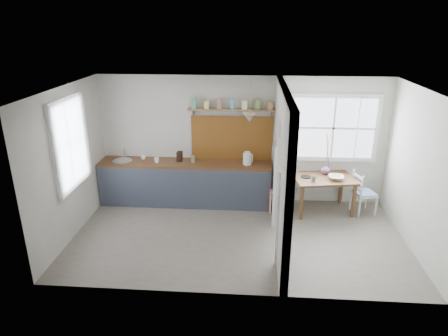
# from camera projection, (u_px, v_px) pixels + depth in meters

# --- Properties ---
(floor) EXTENTS (5.80, 3.20, 0.01)m
(floor) POSITION_uv_depth(u_px,v_px,m) (238.00, 236.00, 7.08)
(floor) COLOR slate
(floor) RESTS_ON ground
(ceiling) EXTENTS (5.80, 3.20, 0.01)m
(ceiling) POSITION_uv_depth(u_px,v_px,m) (240.00, 89.00, 6.17)
(ceiling) COLOR beige
(ceiling) RESTS_ON walls
(walls) EXTENTS (5.81, 3.21, 2.60)m
(walls) POSITION_uv_depth(u_px,v_px,m) (239.00, 168.00, 6.63)
(walls) COLOR beige
(walls) RESTS_ON floor
(partition) EXTENTS (0.12, 3.20, 2.60)m
(partition) POSITION_uv_depth(u_px,v_px,m) (281.00, 159.00, 6.58)
(partition) COLOR beige
(partition) RESTS_ON floor
(kitchen_window) EXTENTS (0.10, 1.16, 1.50)m
(kitchen_window) POSITION_uv_depth(u_px,v_px,m) (69.00, 144.00, 6.70)
(kitchen_window) COLOR white
(kitchen_window) RESTS_ON walls
(nook_window) EXTENTS (1.76, 0.10, 1.30)m
(nook_window) POSITION_uv_depth(u_px,v_px,m) (333.00, 128.00, 7.85)
(nook_window) COLOR white
(nook_window) RESTS_ON walls
(counter) EXTENTS (3.50, 0.60, 0.90)m
(counter) POSITION_uv_depth(u_px,v_px,m) (186.00, 182.00, 8.24)
(counter) COLOR brown
(counter) RESTS_ON floor
(sink) EXTENTS (0.40, 0.40, 0.02)m
(sink) POSITION_uv_depth(u_px,v_px,m) (122.00, 161.00, 8.15)
(sink) COLOR silver
(sink) RESTS_ON counter
(backsplash) EXTENTS (1.65, 0.03, 0.90)m
(backsplash) POSITION_uv_depth(u_px,v_px,m) (232.00, 138.00, 8.09)
(backsplash) COLOR brown
(backsplash) RESTS_ON walls
(shelf) EXTENTS (1.75, 0.20, 0.21)m
(shelf) POSITION_uv_depth(u_px,v_px,m) (232.00, 107.00, 7.79)
(shelf) COLOR #7F644B
(shelf) RESTS_ON walls
(pendant_lamp) EXTENTS (0.26, 0.26, 0.16)m
(pendant_lamp) POSITION_uv_depth(u_px,v_px,m) (250.00, 118.00, 7.49)
(pendant_lamp) COLOR beige
(pendant_lamp) RESTS_ON ceiling
(utensil_rail) EXTENTS (0.02, 0.50, 0.02)m
(utensil_rail) POSITION_uv_depth(u_px,v_px,m) (274.00, 144.00, 7.37)
(utensil_rail) COLOR silver
(utensil_rail) RESTS_ON partition
(dining_table) EXTENTS (1.26, 0.95, 0.72)m
(dining_table) POSITION_uv_depth(u_px,v_px,m) (322.00, 194.00, 7.90)
(dining_table) COLOR brown
(dining_table) RESTS_ON floor
(chair_left) EXTENTS (0.51, 0.51, 0.98)m
(chair_left) POSITION_uv_depth(u_px,v_px,m) (282.00, 188.00, 7.88)
(chair_left) COLOR silver
(chair_left) RESTS_ON floor
(chair_right) EXTENTS (0.48, 0.48, 0.86)m
(chair_right) POSITION_uv_depth(u_px,v_px,m) (364.00, 193.00, 7.81)
(chair_right) COLOR silver
(chair_right) RESTS_ON floor
(kettle) EXTENTS (0.26, 0.22, 0.27)m
(kettle) POSITION_uv_depth(u_px,v_px,m) (247.00, 158.00, 7.90)
(kettle) COLOR white
(kettle) RESTS_ON counter
(mug_a) EXTENTS (0.12, 0.12, 0.10)m
(mug_a) POSITION_uv_depth(u_px,v_px,m) (157.00, 160.00, 8.03)
(mug_a) COLOR white
(mug_a) RESTS_ON counter
(mug_b) EXTENTS (0.13, 0.13, 0.08)m
(mug_b) POSITION_uv_depth(u_px,v_px,m) (143.00, 158.00, 8.21)
(mug_b) COLOR white
(mug_b) RESTS_ON counter
(knife_block) EXTENTS (0.11, 0.14, 0.20)m
(knife_block) POSITION_uv_depth(u_px,v_px,m) (180.00, 156.00, 8.09)
(knife_block) COLOR #331E15
(knife_block) RESTS_ON counter
(jar) EXTENTS (0.10, 0.10, 0.14)m
(jar) POSITION_uv_depth(u_px,v_px,m) (193.00, 159.00, 8.04)
(jar) COLOR gray
(jar) RESTS_ON counter
(towel_magenta) EXTENTS (0.02, 0.03, 0.59)m
(towel_magenta) POSITION_uv_depth(u_px,v_px,m) (269.00, 199.00, 7.88)
(towel_magenta) COLOR #AA183D
(towel_magenta) RESTS_ON counter
(towel_orange) EXTENTS (0.02, 0.03, 0.49)m
(towel_orange) POSITION_uv_depth(u_px,v_px,m) (270.00, 202.00, 7.82)
(towel_orange) COLOR #BE6000
(towel_orange) RESTS_ON counter
(bowl) EXTENTS (0.32, 0.32, 0.07)m
(bowl) POSITION_uv_depth(u_px,v_px,m) (336.00, 177.00, 7.69)
(bowl) COLOR silver
(bowl) RESTS_ON dining_table
(table_cup) EXTENTS (0.13, 0.13, 0.09)m
(table_cup) POSITION_uv_depth(u_px,v_px,m) (314.00, 179.00, 7.61)
(table_cup) COLOR #4F7A52
(table_cup) RESTS_ON dining_table
(plate) EXTENTS (0.23, 0.23, 0.02)m
(plate) POSITION_uv_depth(u_px,v_px,m) (306.00, 177.00, 7.79)
(plate) COLOR black
(plate) RESTS_ON dining_table
(vase) EXTENTS (0.20, 0.20, 0.19)m
(vase) POSITION_uv_depth(u_px,v_px,m) (325.00, 169.00, 7.94)
(vase) COLOR #694D75
(vase) RESTS_ON dining_table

